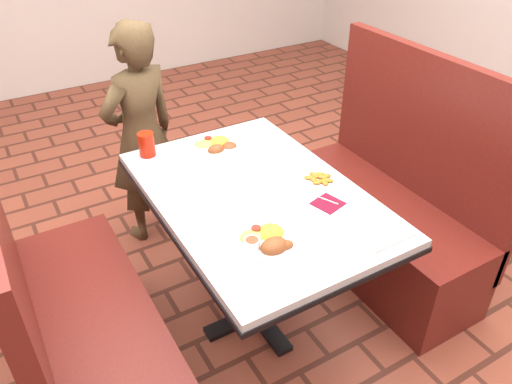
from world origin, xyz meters
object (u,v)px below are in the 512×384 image
at_px(booth_bench_right, 385,215).
at_px(plantain_plate, 319,180).
at_px(far_dinner_plate, 217,144).
at_px(red_tumbler, 147,144).
at_px(booth_bench_left, 84,335).
at_px(dining_table, 256,210).
at_px(near_dinner_plate, 268,238).
at_px(diner_person, 142,137).

bearing_deg(booth_bench_right, plantain_plate, -172.62).
bearing_deg(far_dinner_plate, red_tumbler, 162.20).
height_order(booth_bench_left, plantain_plate, booth_bench_left).
distance_m(booth_bench_right, plantain_plate, 0.68).
height_order(dining_table, near_dinner_plate, near_dinner_plate).
height_order(booth_bench_left, near_dinner_plate, booth_bench_left).
distance_m(far_dinner_plate, red_tumbler, 0.33).
relative_size(plantain_plate, red_tumbler, 1.44).
height_order(plantain_plate, red_tumbler, red_tumbler).
bearing_deg(booth_bench_left, dining_table, 0.00).
bearing_deg(diner_person, far_dinner_plate, 94.80).
distance_m(dining_table, booth_bench_left, 0.86).
xyz_separation_m(diner_person, plantain_plate, (0.46, -1.00, 0.12)).
xyz_separation_m(far_dinner_plate, red_tumbler, (-0.31, 0.10, 0.03)).
height_order(dining_table, booth_bench_left, booth_bench_left).
relative_size(booth_bench_left, diner_person, 0.94).
bearing_deg(far_dinner_plate, booth_bench_right, -29.07).
relative_size(booth_bench_right, near_dinner_plate, 4.95).
height_order(booth_bench_left, red_tumbler, booth_bench_left).
distance_m(booth_bench_left, diner_person, 1.16).
bearing_deg(diner_person, dining_table, 82.95).
relative_size(dining_table, far_dinner_plate, 5.02).
height_order(near_dinner_plate, far_dinner_plate, near_dinner_plate).
bearing_deg(booth_bench_left, booth_bench_right, 0.00).
xyz_separation_m(booth_bench_right, plantain_plate, (-0.52, -0.07, 0.43)).
bearing_deg(red_tumbler, booth_bench_left, -134.36).
relative_size(booth_bench_left, booth_bench_right, 1.00).
distance_m(plantain_plate, red_tumbler, 0.82).
height_order(booth_bench_right, red_tumbler, booth_bench_right).
bearing_deg(dining_table, booth_bench_right, 0.00).
relative_size(booth_bench_right, red_tumbler, 10.59).
xyz_separation_m(dining_table, far_dinner_plate, (0.03, 0.43, 0.12)).
distance_m(dining_table, booth_bench_right, 0.86).
bearing_deg(plantain_plate, far_dinner_plate, 116.35).
height_order(near_dinner_plate, red_tumbler, red_tumbler).
height_order(booth_bench_right, near_dinner_plate, booth_bench_right).
bearing_deg(far_dinner_plate, booth_bench_left, -152.71).
relative_size(far_dinner_plate, red_tumbler, 2.13).
relative_size(booth_bench_left, near_dinner_plate, 4.95).
bearing_deg(red_tumbler, dining_table, -61.83).
xyz_separation_m(booth_bench_left, far_dinner_plate, (0.83, 0.43, 0.44)).
bearing_deg(booth_bench_right, dining_table, 180.00).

